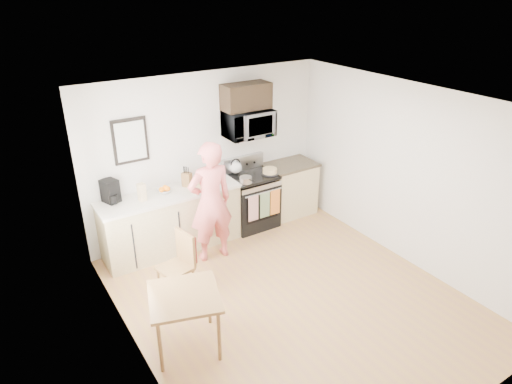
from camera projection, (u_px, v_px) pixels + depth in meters
floor at (291, 298)px, 6.02m from camera, size 4.60×4.60×0.00m
back_wall at (207, 154)px, 7.22m from camera, size 4.00×0.04×2.60m
front_wall at (465, 320)px, 3.71m from camera, size 4.00×0.04×2.60m
left_wall at (132, 261)px, 4.49m from camera, size 0.04×4.60×2.60m
right_wall at (408, 176)px, 6.44m from camera, size 0.04×4.60×2.60m
ceiling at (299, 104)px, 4.91m from camera, size 4.00×4.60×0.04m
window at (109, 207)px, 5.01m from camera, size 0.06×1.40×1.50m
cabinet_left at (172, 222)px, 6.96m from camera, size 2.10×0.60×0.90m
countertop_left at (169, 195)px, 6.76m from camera, size 2.14×0.64×0.04m
cabinet_right at (289, 189)px, 8.05m from camera, size 0.84×0.60×0.90m
countertop_right at (290, 165)px, 7.85m from camera, size 0.88×0.64×0.04m
range at (252, 201)px, 7.64m from camera, size 0.76×0.70×1.16m
microwave at (248, 123)px, 7.16m from camera, size 0.76×0.51×0.42m
upper_cabinet at (246, 96)px, 7.02m from camera, size 0.76×0.35×0.40m
wall_art at (130, 141)px, 6.42m from camera, size 0.50×0.04×0.65m
wall_trivet at (210, 154)px, 7.23m from camera, size 0.20×0.02×0.20m
person at (211, 202)px, 6.54m from camera, size 0.69×0.47×1.83m
dining_table at (185, 301)px, 4.98m from camera, size 0.83×0.83×0.71m
chair at (183, 255)px, 5.89m from camera, size 0.49×0.45×0.91m
knife_block at (187, 180)px, 6.94m from camera, size 0.16×0.17×0.22m
utensil_crock at (211, 172)px, 7.15m from camera, size 0.11×0.11×0.34m
fruit_bowl at (164, 190)px, 6.76m from camera, size 0.24×0.24×0.11m
milk_carton at (142, 192)px, 6.49m from camera, size 0.11×0.11×0.26m
coffee_maker at (111, 192)px, 6.43m from camera, size 0.25×0.31×0.33m
bread_bag at (203, 185)px, 6.90m from camera, size 0.31×0.15×0.11m
cake at (270, 171)px, 7.45m from camera, size 0.28×0.28×0.09m
kettle at (236, 167)px, 7.45m from camera, size 0.20×0.20×0.25m
pot at (246, 180)px, 7.12m from camera, size 0.19×0.33×0.10m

